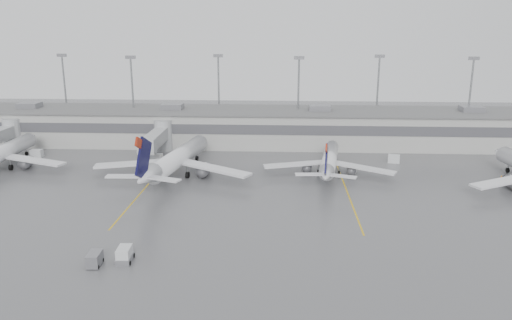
{
  "coord_description": "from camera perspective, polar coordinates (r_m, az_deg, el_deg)",
  "views": [
    {
      "loc": [
        6.29,
        -58.84,
        27.24
      ],
      "look_at": [
        1.84,
        24.0,
        5.0
      ],
      "focal_mm": 35.0,
      "sensor_mm": 36.0,
      "label": 1
    }
  ],
  "objects": [
    {
      "name": "ground",
      "position": [
        65.14,
        -2.79,
        -9.73
      ],
      "size": [
        260.0,
        260.0,
        0.0
      ],
      "primitive_type": "plane",
      "color": "#57575A",
      "rests_on": "ground"
    },
    {
      "name": "terminal",
      "position": [
        119.24,
        -0.01,
        3.85
      ],
      "size": [
        152.0,
        17.0,
        9.45
      ],
      "color": "#A1A19C",
      "rests_on": "ground"
    },
    {
      "name": "light_masts",
      "position": [
        123.69,
        0.14,
        7.94
      ],
      "size": [
        142.4,
        8.0,
        20.6
      ],
      "color": "gray",
      "rests_on": "ground"
    },
    {
      "name": "jet_bridge_left",
      "position": [
        123.68,
        -27.0,
        2.47
      ],
      "size": [
        4.0,
        17.2,
        7.0
      ],
      "color": "#95989A",
      "rests_on": "ground"
    },
    {
      "name": "jet_bridge_right",
      "position": [
        110.44,
        -11.05,
        2.51
      ],
      "size": [
        4.0,
        17.2,
        7.0
      ],
      "color": "#95989A",
      "rests_on": "ground"
    },
    {
      "name": "stand_markings",
      "position": [
        87.43,
        -1.21,
        -3.15
      ],
      "size": [
        105.25,
        40.0,
        0.01
      ],
      "color": "gold",
      "rests_on": "ground"
    },
    {
      "name": "jet_far_left",
      "position": [
        109.68,
        -27.25,
        0.63
      ],
      "size": [
        27.92,
        31.33,
        10.13
      ],
      "rotation": [
        0.0,
        0.0,
        0.04
      ],
      "color": "silver",
      "rests_on": "ground"
    },
    {
      "name": "jet_mid_left",
      "position": [
        94.01,
        -9.12,
        0.13
      ],
      "size": [
        29.9,
        33.77,
        10.98
      ],
      "rotation": [
        0.0,
        0.0,
        -0.16
      ],
      "color": "silver",
      "rests_on": "ground"
    },
    {
      "name": "jet_mid_right",
      "position": [
        95.2,
        8.37,
        -0.04
      ],
      "size": [
        24.53,
        27.67,
        8.98
      ],
      "rotation": [
        0.0,
        0.0,
        -0.14
      ],
      "color": "silver",
      "rests_on": "ground"
    },
    {
      "name": "baggage_tug",
      "position": [
        62.68,
        -14.79,
        -10.56
      ],
      "size": [
        1.98,
        2.93,
        1.83
      ],
      "rotation": [
        0.0,
        0.0,
        0.05
      ],
      "color": "silver",
      "rests_on": "ground"
    },
    {
      "name": "baggage_cart",
      "position": [
        62.64,
        -17.97,
        -10.7
      ],
      "size": [
        1.58,
        2.59,
        1.62
      ],
      "rotation": [
        0.0,
        0.0,
        0.05
      ],
      "color": "slate",
      "rests_on": "ground"
    },
    {
      "name": "gse_uld_a",
      "position": [
        117.15,
        -23.78,
        0.69
      ],
      "size": [
        2.44,
        1.68,
        1.68
      ],
      "primitive_type": "cube",
      "rotation": [
        0.0,
        0.0,
        0.04
      ],
      "color": "silver",
      "rests_on": "ground"
    },
    {
      "name": "gse_uld_b",
      "position": [
        106.25,
        -11.3,
        0.3
      ],
      "size": [
        2.56,
        2.0,
        1.6
      ],
      "primitive_type": "cube",
      "rotation": [
        0.0,
        0.0,
        -0.24
      ],
      "color": "silver",
      "rests_on": "ground"
    },
    {
      "name": "gse_uld_c",
      "position": [
        106.78,
        15.48,
        0.13
      ],
      "size": [
        2.63,
        2.06,
        1.65
      ],
      "primitive_type": "cube",
      "rotation": [
        0.0,
        0.0,
        -0.24
      ],
      "color": "silver",
      "rests_on": "ground"
    },
    {
      "name": "gse_loader",
      "position": [
        111.33,
        -12.46,
        1.04
      ],
      "size": [
        2.31,
        3.46,
        2.07
      ],
      "primitive_type": "cube",
      "rotation": [
        0.0,
        0.0,
        0.07
      ],
      "color": "slate",
      "rests_on": "ground"
    },
    {
      "name": "cone_b",
      "position": [
        101.64,
        -8.99,
        -0.51
      ],
      "size": [
        0.46,
        0.46,
        0.74
      ],
      "primitive_type": "cone",
      "color": "orange",
      "rests_on": "ground"
    },
    {
      "name": "cone_c",
      "position": [
        103.56,
        7.15,
        -0.17
      ],
      "size": [
        0.42,
        0.42,
        0.67
      ],
      "primitive_type": "cone",
      "color": "orange",
      "rests_on": "ground"
    },
    {
      "name": "cone_d",
      "position": [
        102.76,
        26.25,
        -1.74
      ],
      "size": [
        0.46,
        0.46,
        0.73
      ],
      "primitive_type": "cone",
      "color": "orange",
      "rests_on": "ground"
    }
  ]
}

